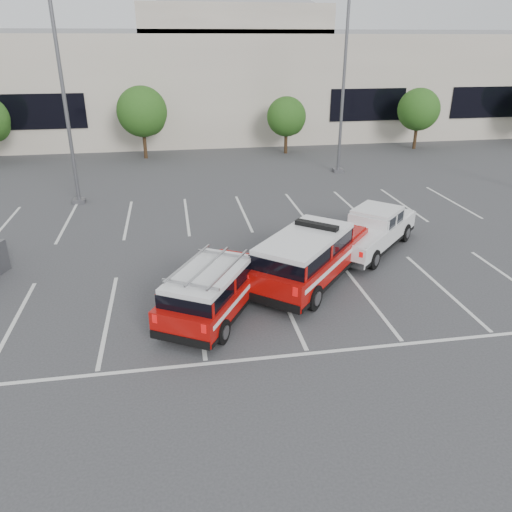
# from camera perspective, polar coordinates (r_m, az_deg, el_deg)

# --- Properties ---
(ground) EXTENTS (120.00, 120.00, 0.00)m
(ground) POSITION_cam_1_polar(r_m,az_deg,el_deg) (15.83, 3.28, -5.31)
(ground) COLOR #363638
(ground) RESTS_ON ground
(stall_markings) EXTENTS (23.00, 15.00, 0.01)m
(stall_markings) POSITION_cam_1_polar(r_m,az_deg,el_deg) (19.81, 0.44, 0.90)
(stall_markings) COLOR silver
(stall_markings) RESTS_ON ground
(convention_building) EXTENTS (60.00, 16.99, 13.20)m
(convention_building) POSITION_cam_1_polar(r_m,az_deg,el_deg) (45.59, -5.67, 19.75)
(convention_building) COLOR beige
(convention_building) RESTS_ON ground
(tree_mid_left) EXTENTS (3.37, 3.37, 4.85)m
(tree_mid_left) POSITION_cam_1_polar(r_m,az_deg,el_deg) (35.89, -12.73, 15.62)
(tree_mid_left) COLOR #3F2B19
(tree_mid_left) RESTS_ON ground
(tree_mid_right) EXTENTS (2.77, 2.77, 3.99)m
(tree_mid_right) POSITION_cam_1_polar(r_m,az_deg,el_deg) (36.86, 3.62, 15.48)
(tree_mid_right) COLOR #3F2B19
(tree_mid_right) RESTS_ON ground
(tree_right) EXTENTS (3.07, 3.07, 4.42)m
(tree_right) POSITION_cam_1_polar(r_m,az_deg,el_deg) (40.28, 18.17, 15.48)
(tree_right) COLOR #3F2B19
(tree_right) RESTS_ON ground
(light_pole_left) EXTENTS (0.90, 0.60, 10.24)m
(light_pole_left) POSITION_cam_1_polar(r_m,az_deg,el_deg) (26.07, -21.10, 16.67)
(light_pole_left) COLOR #59595E
(light_pole_left) RESTS_ON ground
(light_pole_mid) EXTENTS (0.90, 0.60, 10.24)m
(light_pole_mid) POSITION_cam_1_polar(r_m,az_deg,el_deg) (31.32, 9.97, 18.71)
(light_pole_mid) COLOR #59595E
(light_pole_mid) RESTS_ON ground
(fire_chief_suv) EXTENTS (5.19, 5.60, 1.98)m
(fire_chief_suv) POSITION_cam_1_polar(r_m,az_deg,el_deg) (16.89, 6.12, -0.43)
(fire_chief_suv) COLOR #9E0B07
(fire_chief_suv) RESTS_ON ground
(white_pickup) EXTENTS (4.86, 4.91, 1.58)m
(white_pickup) POSITION_cam_1_polar(r_m,az_deg,el_deg) (20.04, 13.03, 2.45)
(white_pickup) COLOR silver
(white_pickup) RESTS_ON ground
(ladder_suv) EXTENTS (3.82, 4.83, 1.79)m
(ladder_suv) POSITION_cam_1_polar(r_m,az_deg,el_deg) (14.88, -4.79, -4.22)
(ladder_suv) COLOR #9E0B07
(ladder_suv) RESTS_ON ground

